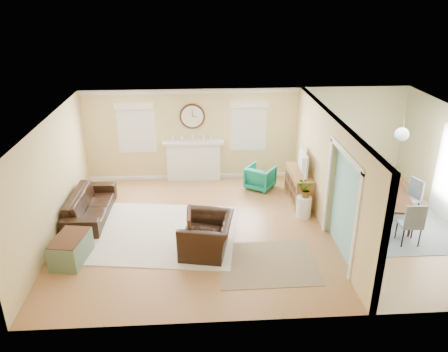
# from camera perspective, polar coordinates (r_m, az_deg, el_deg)

# --- Properties ---
(floor) EXTENTS (9.00, 9.00, 0.00)m
(floor) POSITION_cam_1_polar(r_m,az_deg,el_deg) (10.14, 4.66, -6.80)
(floor) COLOR #A27342
(floor) RESTS_ON ground
(wall_back) EXTENTS (9.00, 0.02, 2.60)m
(wall_back) POSITION_cam_1_polar(r_m,az_deg,el_deg) (12.34, 2.93, 5.50)
(wall_back) COLOR #DDC678
(wall_back) RESTS_ON ground
(wall_front) EXTENTS (9.00, 0.02, 2.60)m
(wall_front) POSITION_cam_1_polar(r_m,az_deg,el_deg) (6.95, 8.46, -9.91)
(wall_front) COLOR #DDC678
(wall_front) RESTS_ON ground
(wall_left) EXTENTS (0.02, 6.00, 2.60)m
(wall_left) POSITION_cam_1_polar(r_m,az_deg,el_deg) (9.96, -21.64, -0.69)
(wall_left) COLOR #DDC678
(wall_left) RESTS_ON ground
(ceiling) EXTENTS (9.00, 6.00, 0.02)m
(ceiling) POSITION_cam_1_polar(r_m,az_deg,el_deg) (9.12, 5.19, 7.47)
(ceiling) COLOR white
(ceiling) RESTS_ON wall_back
(partition) EXTENTS (0.17, 6.00, 2.60)m
(partition) POSITION_cam_1_polar(r_m,az_deg,el_deg) (10.11, 13.20, 1.10)
(partition) COLOR #DDC678
(partition) RESTS_ON ground
(fireplace) EXTENTS (1.70, 0.30, 1.17)m
(fireplace) POSITION_cam_1_polar(r_m,az_deg,el_deg) (12.39, -3.99, 2.09)
(fireplace) COLOR white
(fireplace) RESTS_ON ground
(wall_clock) EXTENTS (0.70, 0.07, 0.70)m
(wall_clock) POSITION_cam_1_polar(r_m,az_deg,el_deg) (12.07, -4.16, 7.79)
(wall_clock) COLOR #492313
(wall_clock) RESTS_ON wall_back
(window_left) EXTENTS (1.05, 0.13, 1.42)m
(window_left) POSITION_cam_1_polar(r_m,az_deg,el_deg) (12.23, -11.46, 6.65)
(window_left) COLOR white
(window_left) RESTS_ON wall_back
(window_right) EXTENTS (1.05, 0.13, 1.42)m
(window_right) POSITION_cam_1_polar(r_m,az_deg,el_deg) (12.20, 3.22, 7.04)
(window_right) COLOR white
(window_right) RESTS_ON wall_back
(pendant) EXTENTS (0.30, 0.30, 0.55)m
(pendant) POSITION_cam_1_polar(r_m,az_deg,el_deg) (10.12, 22.21, 5.07)
(pendant) COLOR gold
(pendant) RESTS_ON ceiling
(rug_cream) EXTENTS (3.48, 3.12, 0.02)m
(rug_cream) POSITION_cam_1_polar(r_m,az_deg,el_deg) (10.01, -7.76, -7.34)
(rug_cream) COLOR silver
(rug_cream) RESTS_ON floor
(rug_jute) EXTENTS (1.97, 1.62, 0.01)m
(rug_jute) POSITION_cam_1_polar(r_m,az_deg,el_deg) (8.97, 5.58, -11.26)
(rug_jute) COLOR #937C60
(rug_jute) RESTS_ON floor
(rug_grey) EXTENTS (2.63, 3.29, 0.01)m
(rug_grey) POSITION_cam_1_polar(r_m,az_deg,el_deg) (11.21, 20.22, -5.12)
(rug_grey) COLOR slate
(rug_grey) RESTS_ON floor
(sofa) EXTENTS (0.89, 2.17, 0.63)m
(sofa) POSITION_cam_1_polar(r_m,az_deg,el_deg) (10.92, -17.05, -3.64)
(sofa) COLOR black
(sofa) RESTS_ON floor
(eames_chair) EXTENTS (1.23, 1.35, 0.76)m
(eames_chair) POSITION_cam_1_polar(r_m,az_deg,el_deg) (9.11, -2.26, -7.72)
(eames_chair) COLOR black
(eames_chair) RESTS_ON floor
(green_chair) EXTENTS (0.96, 0.97, 0.64)m
(green_chair) POSITION_cam_1_polar(r_m,az_deg,el_deg) (11.96, 4.77, -0.17)
(green_chair) COLOR #197C5C
(green_chair) RESTS_ON floor
(trunk) EXTENTS (0.72, 1.02, 0.54)m
(trunk) POSITION_cam_1_polar(r_m,az_deg,el_deg) (9.39, -19.37, -8.95)
(trunk) COLOR #5C765D
(trunk) RESTS_ON floor
(credenza) EXTENTS (0.48, 1.40, 0.80)m
(credenza) POSITION_cam_1_polar(r_m,az_deg,el_deg) (11.37, 9.77, -1.31)
(credenza) COLOR olive
(credenza) RESTS_ON floor
(tv) EXTENTS (0.21, 0.98, 0.56)m
(tv) POSITION_cam_1_polar(r_m,az_deg,el_deg) (11.10, 9.92, 1.89)
(tv) COLOR black
(tv) RESTS_ON credenza
(garden_stool) EXTENTS (0.36, 0.36, 0.52)m
(garden_stool) POSITION_cam_1_polar(r_m,az_deg,el_deg) (10.64, 10.36, -3.97)
(garden_stool) COLOR white
(garden_stool) RESTS_ON floor
(potted_plant) EXTENTS (0.41, 0.38, 0.39)m
(potted_plant) POSITION_cam_1_polar(r_m,az_deg,el_deg) (10.45, 10.54, -1.75)
(potted_plant) COLOR #337F33
(potted_plant) RESTS_ON garden_stool
(dining_table) EXTENTS (1.40, 1.99, 0.63)m
(dining_table) POSITION_cam_1_polar(r_m,az_deg,el_deg) (11.08, 20.44, -3.71)
(dining_table) COLOR #492313
(dining_table) RESTS_ON floor
(dining_chair_n) EXTENTS (0.52, 0.52, 0.99)m
(dining_chair_n) POSITION_cam_1_polar(r_m,az_deg,el_deg) (11.79, 18.32, -0.31)
(dining_chair_n) COLOR slate
(dining_chair_n) RESTS_ON floor
(dining_chair_s) EXTENTS (0.46, 0.46, 1.00)m
(dining_chair_s) POSITION_cam_1_polar(r_m,az_deg,el_deg) (10.07, 23.18, -5.20)
(dining_chair_s) COLOR slate
(dining_chair_s) RESTS_ON floor
(dining_chair_w) EXTENTS (0.41, 0.41, 0.91)m
(dining_chair_w) POSITION_cam_1_polar(r_m,az_deg,el_deg) (10.75, 17.37, -2.83)
(dining_chair_w) COLOR white
(dining_chair_w) RESTS_ON floor
(dining_chair_e) EXTENTS (0.51, 0.51, 0.94)m
(dining_chair_e) POSITION_cam_1_polar(r_m,az_deg,el_deg) (11.28, 23.06, -2.32)
(dining_chair_e) COLOR slate
(dining_chair_e) RESTS_ON floor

